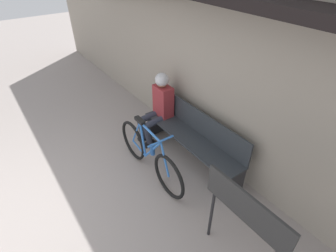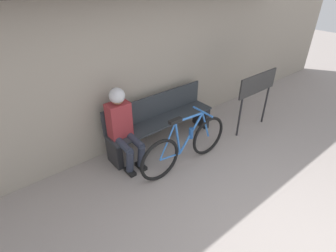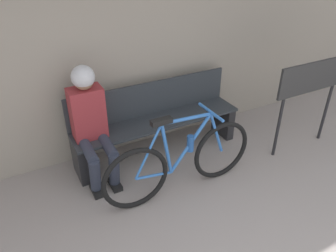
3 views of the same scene
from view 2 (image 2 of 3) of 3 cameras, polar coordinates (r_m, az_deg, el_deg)
The scene contains 5 objects.
storefront_wall at distance 4.15m, azimuth -7.92°, elevation 16.79°, with size 12.00×0.56×3.20m.
park_bench_near at distance 4.51m, azimuth -1.67°, elevation 1.16°, with size 1.99×0.42×0.86m.
bicycle at distance 4.00m, azimuth 3.90°, elevation -4.25°, with size 1.66×0.40×0.91m.
person_seated at distance 3.92m, azimuth -9.96°, elevation 0.66°, with size 0.34×0.59×1.25m.
signboard at distance 4.96m, azimuth 18.86°, elevation 7.86°, with size 0.99×0.04×1.11m.
Camera 2 is at (-2.07, -0.46, 2.71)m, focal length 28.00 mm.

